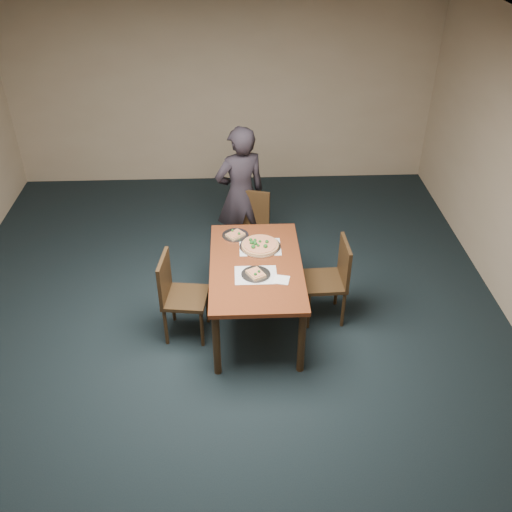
{
  "coord_description": "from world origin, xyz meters",
  "views": [
    {
      "loc": [
        0.15,
        -3.9,
        3.97
      ],
      "look_at": [
        0.34,
        0.63,
        0.85
      ],
      "focal_mm": 40.0,
      "sensor_mm": 36.0,
      "label": 1
    }
  ],
  "objects_px": {
    "chair_far": "(250,226)",
    "chair_left": "(177,292)",
    "pizza_pan": "(260,245)",
    "diner": "(240,194)",
    "chair_right": "(332,276)",
    "slice_plate_far": "(235,235)",
    "slice_plate_near": "(256,274)",
    "dining_table": "(256,272)"
  },
  "relations": [
    {
      "from": "chair_left",
      "to": "diner",
      "type": "xyz_separation_m",
      "value": [
        0.65,
        1.4,
        0.31
      ]
    },
    {
      "from": "dining_table",
      "to": "slice_plate_near",
      "type": "height_order",
      "value": "slice_plate_near"
    },
    {
      "from": "pizza_pan",
      "to": "slice_plate_near",
      "type": "relative_size",
      "value": 1.5
    },
    {
      "from": "diner",
      "to": "slice_plate_near",
      "type": "relative_size",
      "value": 5.91
    },
    {
      "from": "pizza_pan",
      "to": "slice_plate_far",
      "type": "distance_m",
      "value": 0.34
    },
    {
      "from": "diner",
      "to": "slice_plate_far",
      "type": "distance_m",
      "value": 0.77
    },
    {
      "from": "chair_right",
      "to": "diner",
      "type": "bearing_deg",
      "value": -144.83
    },
    {
      "from": "chair_right",
      "to": "slice_plate_near",
      "type": "xyz_separation_m",
      "value": [
        -0.79,
        -0.27,
        0.25
      ]
    },
    {
      "from": "dining_table",
      "to": "slice_plate_near",
      "type": "xyz_separation_m",
      "value": [
        -0.01,
        -0.17,
        0.11
      ]
    },
    {
      "from": "chair_left",
      "to": "chair_right",
      "type": "xyz_separation_m",
      "value": [
        1.56,
        0.2,
        0.0
      ]
    },
    {
      "from": "chair_right",
      "to": "slice_plate_near",
      "type": "height_order",
      "value": "chair_right"
    },
    {
      "from": "dining_table",
      "to": "chair_left",
      "type": "xyz_separation_m",
      "value": [
        -0.78,
        -0.11,
        -0.14
      ]
    },
    {
      "from": "dining_table",
      "to": "chair_far",
      "type": "height_order",
      "value": "chair_far"
    },
    {
      "from": "pizza_pan",
      "to": "dining_table",
      "type": "bearing_deg",
      "value": -99.74
    },
    {
      "from": "diner",
      "to": "slice_plate_near",
      "type": "distance_m",
      "value": 1.47
    },
    {
      "from": "pizza_pan",
      "to": "diner",
      "type": "bearing_deg",
      "value": 100.14
    },
    {
      "from": "slice_plate_near",
      "to": "diner",
      "type": "bearing_deg",
      "value": 94.54
    },
    {
      "from": "dining_table",
      "to": "chair_left",
      "type": "relative_size",
      "value": 1.65
    },
    {
      "from": "slice_plate_far",
      "to": "pizza_pan",
      "type": "bearing_deg",
      "value": -42.62
    },
    {
      "from": "slice_plate_near",
      "to": "slice_plate_far",
      "type": "xyz_separation_m",
      "value": [
        -0.19,
        0.71,
        -0.0
      ]
    },
    {
      "from": "chair_far",
      "to": "chair_left",
      "type": "height_order",
      "value": "same"
    },
    {
      "from": "chair_left",
      "to": "chair_right",
      "type": "height_order",
      "value": "same"
    },
    {
      "from": "chair_left",
      "to": "pizza_pan",
      "type": "distance_m",
      "value": 0.96
    },
    {
      "from": "chair_far",
      "to": "diner",
      "type": "distance_m",
      "value": 0.37
    },
    {
      "from": "dining_table",
      "to": "pizza_pan",
      "type": "distance_m",
      "value": 0.33
    },
    {
      "from": "chair_left",
      "to": "slice_plate_far",
      "type": "xyz_separation_m",
      "value": [
        0.58,
        0.64,
        0.25
      ]
    },
    {
      "from": "dining_table",
      "to": "slice_plate_far",
      "type": "bearing_deg",
      "value": 110.19
    },
    {
      "from": "chair_far",
      "to": "chair_left",
      "type": "xyz_separation_m",
      "value": [
        -0.75,
        -1.22,
        0.0
      ]
    },
    {
      "from": "dining_table",
      "to": "pizza_pan",
      "type": "height_order",
      "value": "pizza_pan"
    },
    {
      "from": "diner",
      "to": "chair_left",
      "type": "bearing_deg",
      "value": 45.11
    },
    {
      "from": "slice_plate_near",
      "to": "pizza_pan",
      "type": "bearing_deg",
      "value": 82.78
    },
    {
      "from": "dining_table",
      "to": "chair_right",
      "type": "height_order",
      "value": "chair_right"
    },
    {
      "from": "chair_left",
      "to": "slice_plate_far",
      "type": "bearing_deg",
      "value": -35.54
    },
    {
      "from": "diner",
      "to": "pizza_pan",
      "type": "distance_m",
      "value": 1.01
    },
    {
      "from": "dining_table",
      "to": "chair_left",
      "type": "bearing_deg",
      "value": -172.23
    },
    {
      "from": "chair_left",
      "to": "slice_plate_far",
      "type": "distance_m",
      "value": 0.9
    },
    {
      "from": "diner",
      "to": "pizza_pan",
      "type": "height_order",
      "value": "diner"
    },
    {
      "from": "diner",
      "to": "pizza_pan",
      "type": "bearing_deg",
      "value": 80.27
    },
    {
      "from": "dining_table",
      "to": "chair_far",
      "type": "bearing_deg",
      "value": 91.43
    },
    {
      "from": "dining_table",
      "to": "diner",
      "type": "xyz_separation_m",
      "value": [
        -0.13,
        1.29,
        0.17
      ]
    },
    {
      "from": "chair_left",
      "to": "slice_plate_near",
      "type": "relative_size",
      "value": 3.25
    },
    {
      "from": "chair_right",
      "to": "diner",
      "type": "distance_m",
      "value": 1.54
    }
  ]
}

